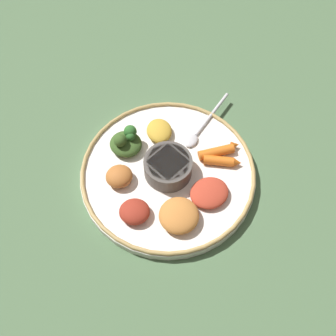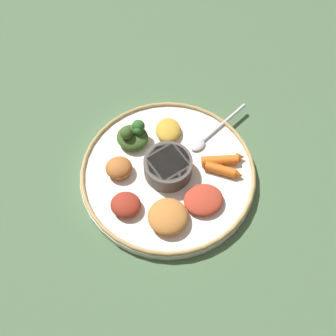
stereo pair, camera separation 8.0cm
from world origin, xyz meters
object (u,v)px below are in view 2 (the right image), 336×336
object	(u,v)px
center_bowl	(168,166)
greens_pile	(133,136)
spoon	(210,134)
carrot_near_spoon	(223,170)
carrot_outer	(223,160)

from	to	relation	value
center_bowl	greens_pile	xyz separation A→B (m)	(-0.09, -0.06, -0.00)
spoon	greens_pile	bearing A→B (deg)	-96.22
center_bowl	carrot_near_spoon	world-z (taller)	center_bowl
carrot_outer	greens_pile	bearing A→B (deg)	-117.19
carrot_outer	spoon	bearing A→B (deg)	-173.88
center_bowl	greens_pile	distance (m)	0.10
greens_pile	carrot_outer	world-z (taller)	greens_pile
carrot_near_spoon	greens_pile	bearing A→B (deg)	-124.17
spoon	carrot_outer	world-z (taller)	carrot_outer
carrot_near_spoon	carrot_outer	xyz separation A→B (m)	(-0.02, 0.01, 0.00)
greens_pile	carrot_outer	distance (m)	0.19
greens_pile	carrot_outer	xyz separation A→B (m)	(0.08, 0.16, -0.01)
center_bowl	spoon	world-z (taller)	center_bowl
carrot_near_spoon	carrot_outer	distance (m)	0.02
spoon	carrot_near_spoon	size ratio (longest dim) A/B	1.99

